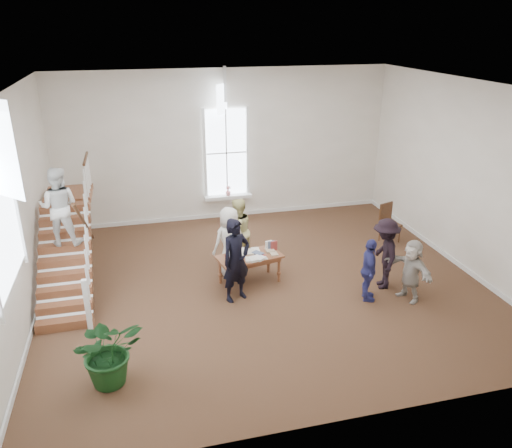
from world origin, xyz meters
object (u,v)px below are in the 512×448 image
object	(u,v)px
woman_cluster_a	(369,270)
floor_plant	(109,351)
person_yellow	(237,231)
woman_cluster_b	(385,254)
library_table	(250,259)
police_officer	(236,260)
elderly_woman	(229,241)
side_chair	(388,220)
woman_cluster_c	(411,270)

from	to	relation	value
woman_cluster_a	floor_plant	world-z (taller)	woman_cluster_a
person_yellow	woman_cluster_b	bearing A→B (deg)	117.42
library_table	woman_cluster_a	bearing A→B (deg)	-42.81
police_officer	elderly_woman	size ratio (longest dim) A/B	1.12
elderly_woman	side_chair	bearing A→B (deg)	171.35
library_table	woman_cluster_b	distance (m)	3.08
woman_cluster_a	side_chair	bearing A→B (deg)	-15.48
library_table	side_chair	distance (m)	4.51
side_chair	police_officer	bearing A→B (deg)	-175.97
elderly_woman	side_chair	xyz separation A→B (m)	(4.64, 0.82, -0.23)
library_table	police_officer	bearing A→B (deg)	-137.16
police_officer	person_yellow	size ratio (longest dim) A/B	1.10
police_officer	floor_plant	xyz separation A→B (m)	(-2.63, -2.18, -0.31)
person_yellow	woman_cluster_a	distance (m)	3.44
person_yellow	woman_cluster_a	size ratio (longest dim) A/B	1.19
person_yellow	floor_plant	world-z (taller)	person_yellow
library_table	woman_cluster_c	bearing A→B (deg)	-38.21
library_table	elderly_woman	distance (m)	0.73
woman_cluster_b	woman_cluster_c	distance (m)	0.73
person_yellow	woman_cluster_c	distance (m)	4.24
police_officer	side_chair	xyz separation A→B (m)	(4.74, 2.07, -0.33)
elderly_woman	woman_cluster_a	distance (m)	3.34
woman_cluster_c	side_chair	size ratio (longest dim) A/B	1.30
person_yellow	woman_cluster_c	bearing A→B (deg)	112.43
woman_cluster_b	woman_cluster_c	xyz separation A→B (m)	(0.30, -0.65, -0.13)
person_yellow	woman_cluster_b	world-z (taller)	person_yellow
woman_cluster_c	elderly_woman	bearing A→B (deg)	-138.38
woman_cluster_a	woman_cluster_b	distance (m)	0.76
woman_cluster_b	woman_cluster_a	bearing A→B (deg)	-38.05
library_table	police_officer	size ratio (longest dim) A/B	0.84
woman_cluster_a	woman_cluster_b	size ratio (longest dim) A/B	0.86
woman_cluster_a	police_officer	bearing A→B (deg)	94.72
woman_cluster_a	woman_cluster_c	bearing A→B (deg)	-83.10
person_yellow	woman_cluster_a	world-z (taller)	person_yellow
woman_cluster_b	elderly_woman	bearing A→B (deg)	-99.92
elderly_woman	floor_plant	distance (m)	4.39
woman_cluster_c	person_yellow	bearing A→B (deg)	-146.29
woman_cluster_c	floor_plant	distance (m)	6.44
side_chair	library_table	bearing A→B (deg)	178.76
woman_cluster_c	side_chair	bearing A→B (deg)	143.58
library_table	woman_cluster_c	distance (m)	3.59
elderly_woman	woman_cluster_b	bearing A→B (deg)	136.31
woman_cluster_b	woman_cluster_c	bearing A→B (deg)	39.85
woman_cluster_c	floor_plant	bearing A→B (deg)	-95.85
library_table	person_yellow	bearing A→B (deg)	80.96
elderly_woman	woman_cluster_c	distance (m)	4.20
woman_cluster_a	floor_plant	size ratio (longest dim) A/B	1.14
police_officer	floor_plant	world-z (taller)	police_officer
woman_cluster_a	floor_plant	xyz separation A→B (m)	(-5.41, -1.45, -0.09)
elderly_woman	floor_plant	world-z (taller)	elderly_woman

